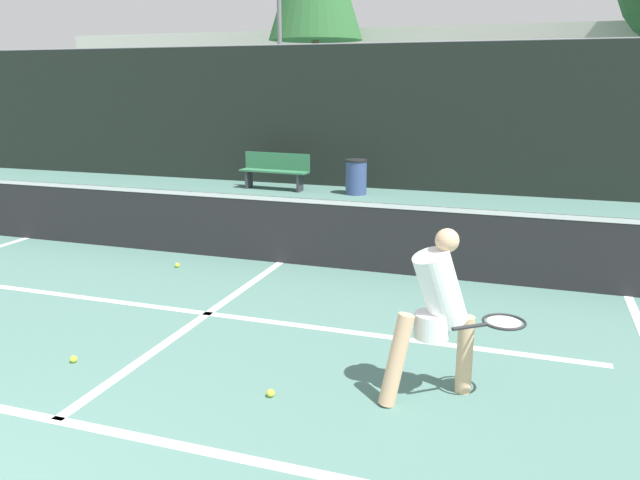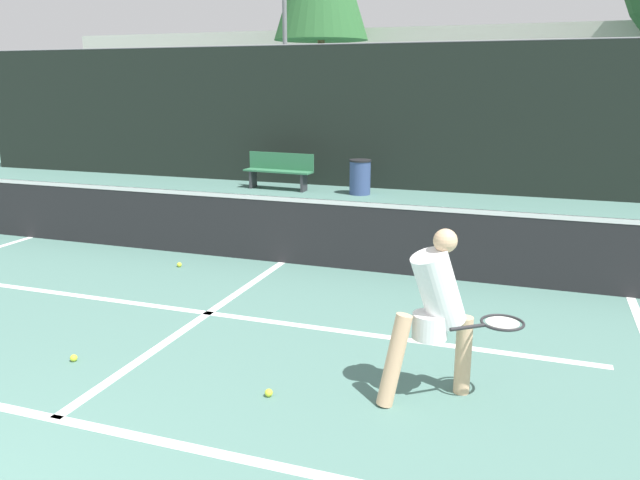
{
  "view_description": "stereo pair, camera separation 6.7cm",
  "coord_description": "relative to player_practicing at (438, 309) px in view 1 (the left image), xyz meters",
  "views": [
    {
      "loc": [
        3.27,
        -1.29,
        2.5
      ],
      "look_at": [
        1.32,
        4.49,
        0.95
      ],
      "focal_mm": 35.0,
      "sensor_mm": 36.0,
      "label": 1
    },
    {
      "loc": [
        3.34,
        -1.27,
        2.5
      ],
      "look_at": [
        1.32,
        4.49,
        0.95
      ],
      "focal_mm": 35.0,
      "sensor_mm": 36.0,
      "label": 2
    }
  ],
  "objects": [
    {
      "name": "floodlight_mast",
      "position": [
        -8.22,
        16.87,
        4.5
      ],
      "size": [
        1.1,
        0.24,
        8.25
      ],
      "color": "slate",
      "rests_on": "ground"
    },
    {
      "name": "building_far",
      "position": [
        -2.67,
        22.56,
        1.57
      ],
      "size": [
        36.0,
        2.4,
        4.66
      ],
      "primitive_type": "cube",
      "color": "beige",
      "rests_on": "ground"
    },
    {
      "name": "net",
      "position": [
        -2.67,
        3.22,
        -0.25
      ],
      "size": [
        11.09,
        0.09,
        1.07
      ],
      "color": "slate",
      "rests_on": "ground"
    },
    {
      "name": "court_baseline_near",
      "position": [
        -2.67,
        -1.29,
        -0.76
      ],
      "size": [
        11.0,
        0.1,
        0.01
      ],
      "primitive_type": "cube",
      "color": "white",
      "rests_on": "ground"
    },
    {
      "name": "tennis_ball_scattered_3",
      "position": [
        -3.23,
        -0.42,
        -0.73
      ],
      "size": [
        0.07,
        0.07,
        0.07
      ],
      "primitive_type": "sphere",
      "color": "#D1E033",
      "rests_on": "ground"
    },
    {
      "name": "courtside_bench",
      "position": [
        -5.17,
        9.01,
        -0.29
      ],
      "size": [
        1.73,
        0.51,
        0.86
      ],
      "rotation": [
        0.0,
        0.0,
        -0.08
      ],
      "color": "#33724C",
      "rests_on": "ground"
    },
    {
      "name": "court_center_mark",
      "position": [
        -2.67,
        0.96,
        -0.76
      ],
      "size": [
        0.1,
        4.51,
        0.01
      ],
      "primitive_type": "cube",
      "color": "white",
      "rests_on": "ground"
    },
    {
      "name": "tennis_ball_scattered_0",
      "position": [
        -3.94,
        2.54,
        -0.73
      ],
      "size": [
        0.07,
        0.07,
        0.07
      ],
      "primitive_type": "sphere",
      "color": "#D1E033",
      "rests_on": "ground"
    },
    {
      "name": "court_service_line",
      "position": [
        -2.67,
        1.08,
        -0.76
      ],
      "size": [
        8.25,
        0.1,
        0.01
      ],
      "primitive_type": "cube",
      "color": "white",
      "rests_on": "ground"
    },
    {
      "name": "parked_car",
      "position": [
        -0.37,
        13.0,
        -0.15
      ],
      "size": [
        1.86,
        4.04,
        1.45
      ],
      "color": "#B7B7BC",
      "rests_on": "ground"
    },
    {
      "name": "tennis_ball_scattered_1",
      "position": [
        -1.27,
        -0.43,
        -0.73
      ],
      "size": [
        0.07,
        0.07,
        0.07
      ],
      "primitive_type": "sphere",
      "color": "#D1E033",
      "rests_on": "ground"
    },
    {
      "name": "trash_bin",
      "position": [
        -3.15,
        8.96,
        -0.36
      ],
      "size": [
        0.5,
        0.5,
        0.79
      ],
      "color": "#384C7F",
      "rests_on": "ground"
    },
    {
      "name": "fence_back",
      "position": [
        -2.67,
        9.93,
        0.92
      ],
      "size": [
        24.0,
        0.06,
        3.38
      ],
      "color": "black",
      "rests_on": "ground"
    },
    {
      "name": "player_practicing",
      "position": [
        0.0,
        0.0,
        0.0
      ],
      "size": [
        1.17,
        0.69,
        1.42
      ],
      "rotation": [
        0.0,
        0.0,
        0.66
      ],
      "color": "#DBAD84",
      "rests_on": "ground"
    }
  ]
}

